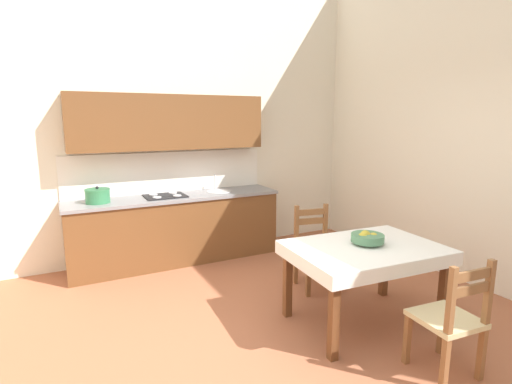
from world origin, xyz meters
name	(u,v)px	position (x,y,z in m)	size (l,w,h in m)	color
ground_plane	(275,356)	(0.00, 0.00, -0.05)	(5.97, 6.08, 0.10)	#A86042
wall_back	(173,110)	(0.00, 2.80, 2.01)	(5.97, 0.12, 4.02)	silver
wall_right	(503,108)	(2.75, 0.00, 2.01)	(0.12, 6.08, 4.02)	silver
kitchen_cabinetry	(174,198)	(-0.12, 2.47, 0.86)	(2.76, 0.63, 2.20)	brown
dining_table	(365,259)	(0.96, 0.03, 0.63)	(1.43, 1.05, 0.75)	brown
dining_chair_kitchen_side	(316,249)	(1.04, 0.90, 0.44)	(0.49, 0.49, 0.93)	#D1BC89
dining_chair_camera_side	(450,320)	(0.99, -0.85, 0.44)	(0.46, 0.46, 0.93)	#D1BC89
fruit_bowl	(367,238)	(1.01, 0.06, 0.81)	(0.30, 0.30, 0.12)	#4C7F5B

